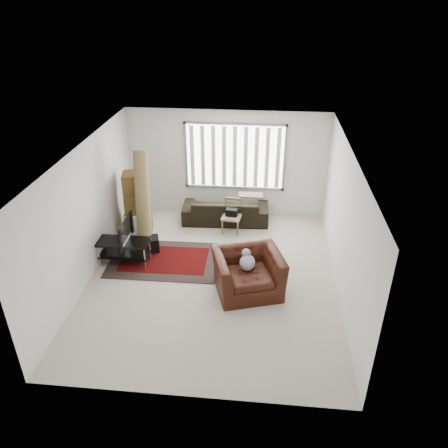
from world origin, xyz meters
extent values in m
plane|color=beige|center=(0.00, 0.00, 0.00)|extent=(6.00, 6.00, 0.00)
cube|color=white|center=(0.00, 0.00, 2.70)|extent=(5.00, 6.00, 0.02)
cube|color=white|center=(0.00, 3.00, 1.35)|extent=(5.00, 0.02, 2.70)
cube|color=white|center=(0.00, -3.00, 1.35)|extent=(5.00, 0.02, 2.70)
cube|color=white|center=(-2.50, 0.00, 1.35)|extent=(0.02, 6.00, 2.70)
cube|color=white|center=(2.50, 0.00, 1.35)|extent=(0.02, 6.00, 2.70)
cube|color=white|center=(0.20, 2.98, 1.55)|extent=(2.40, 0.01, 1.60)
cube|color=gray|center=(0.20, 2.96, 1.55)|extent=(2.52, 0.06, 1.72)
cube|color=white|center=(0.20, 2.92, 1.55)|extent=(2.40, 0.02, 1.55)
cube|color=black|center=(-1.14, 0.51, 0.01)|extent=(2.38, 1.60, 0.02)
cube|color=#490606|center=(-1.14, 0.51, 0.02)|extent=(1.88, 1.11, 0.00)
cube|color=black|center=(-1.95, 0.34, 0.53)|extent=(1.10, 0.49, 0.04)
cube|color=black|center=(-1.95, 0.34, 0.22)|extent=(1.05, 0.46, 0.03)
cylinder|color=#B2B2B7|center=(-2.44, 0.13, 0.27)|extent=(0.03, 0.03, 0.55)
cylinder|color=#B2B2B7|center=(-1.46, 0.13, 0.27)|extent=(0.03, 0.03, 0.55)
cylinder|color=#B2B2B7|center=(-2.44, 0.54, 0.27)|extent=(0.03, 0.03, 0.55)
cylinder|color=#B2B2B7|center=(-1.46, 0.54, 0.27)|extent=(0.03, 0.03, 0.55)
imported|color=black|center=(-1.95, 0.34, 0.80)|extent=(0.12, 0.89, 0.51)
cube|color=black|center=(-1.50, 0.87, 0.18)|extent=(0.41, 0.41, 0.32)
cube|color=brown|center=(-2.01, 1.70, 0.28)|extent=(0.71, 0.67, 0.56)
cube|color=brown|center=(-1.99, 1.67, 0.82)|extent=(0.65, 0.60, 0.51)
cube|color=brown|center=(-2.03, 1.72, 1.30)|extent=(0.59, 0.59, 0.45)
cube|color=silver|center=(-1.89, 1.17, 0.34)|extent=(0.57, 0.32, 0.68)
cylinder|color=olive|center=(-1.73, 1.27, 1.08)|extent=(0.49, 1.05, 2.17)
imported|color=black|center=(0.02, 2.45, 0.41)|extent=(2.18, 1.02, 0.82)
cube|color=#9A8765|center=(0.22, 1.92, 0.41)|extent=(0.49, 0.49, 0.05)
cylinder|color=brown|center=(0.01, 1.76, 0.21)|extent=(0.04, 0.04, 0.41)
cylinder|color=brown|center=(0.38, 1.71, 0.21)|extent=(0.04, 0.04, 0.41)
cylinder|color=brown|center=(0.06, 2.13, 0.21)|extent=(0.04, 0.04, 0.41)
cylinder|color=brown|center=(0.43, 2.08, 0.21)|extent=(0.04, 0.04, 0.41)
cube|color=brown|center=(0.24, 2.11, 0.80)|extent=(0.42, 0.09, 0.06)
cube|color=brown|center=(0.06, 2.14, 0.62)|extent=(0.04, 0.04, 0.41)
cube|color=brown|center=(0.43, 2.09, 0.62)|extent=(0.04, 0.04, 0.41)
cube|color=black|center=(0.22, 1.92, 0.53)|extent=(0.29, 0.19, 0.18)
imported|color=#39150B|center=(0.73, -0.37, 0.47)|extent=(1.54, 1.44, 0.94)
ellipsoid|color=#59595B|center=(0.73, -0.37, 0.61)|extent=(0.35, 0.40, 0.23)
sphere|color=#59595B|center=(0.67, -0.20, 0.75)|extent=(0.18, 0.18, 0.18)
camera|label=1|loc=(0.96, -7.31, 5.32)|focal=35.00mm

